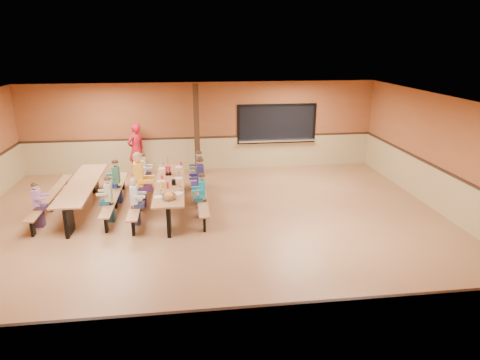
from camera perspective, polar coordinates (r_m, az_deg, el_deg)
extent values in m
plane|color=brown|center=(10.45, -3.66, -6.31)|extent=(12.00, 12.00, 0.00)
cube|color=#95532B|center=(14.78, -5.08, 7.08)|extent=(12.00, 0.04, 3.00)
cube|color=#95532B|center=(5.34, -0.29, -13.76)|extent=(12.00, 0.04, 3.00)
cube|color=#95532B|center=(11.88, 26.46, 2.48)|extent=(0.04, 10.00, 3.00)
cube|color=white|center=(9.61, -4.02, 10.20)|extent=(12.00, 10.00, 0.04)
cube|color=black|center=(15.07, 4.93, 7.49)|extent=(2.60, 0.06, 1.20)
cube|color=silver|center=(15.09, 4.94, 5.30)|extent=(2.70, 0.28, 0.06)
cube|color=#321D10|center=(14.19, -5.79, 6.59)|extent=(0.18, 0.18, 3.00)
cube|color=#9E683E|center=(11.47, -9.34, -0.40)|extent=(0.75, 3.60, 0.04)
cube|color=black|center=(10.15, -9.47, -5.15)|extent=(0.08, 0.60, 0.70)
cube|color=black|center=(13.05, -9.07, 0.21)|extent=(0.08, 0.60, 0.70)
cube|color=#9E683E|center=(11.62, -13.33, -1.91)|extent=(0.26, 3.60, 0.04)
cube|color=black|center=(11.70, -13.25, -2.94)|extent=(0.06, 0.18, 0.41)
cube|color=#9E683E|center=(11.56, -5.17, -1.59)|extent=(0.26, 3.60, 0.04)
cube|color=black|center=(11.63, -5.14, -2.64)|extent=(0.06, 0.18, 0.41)
cube|color=#9E683E|center=(12.02, -20.33, -0.46)|extent=(0.75, 3.60, 0.04)
cube|color=black|center=(10.73, -21.84, -4.95)|extent=(0.08, 0.60, 0.70)
cube|color=black|center=(13.57, -18.80, 0.14)|extent=(0.08, 0.60, 0.70)
cube|color=#9E683E|center=(12.32, -23.91, -1.87)|extent=(0.26, 3.60, 0.04)
cube|color=black|center=(12.40, -23.78, -2.85)|extent=(0.06, 0.18, 0.41)
cube|color=#9E683E|center=(11.94, -16.32, -1.61)|extent=(0.26, 3.60, 0.04)
cube|color=black|center=(12.02, -16.23, -2.62)|extent=(0.06, 0.18, 0.41)
imported|color=red|center=(14.56, -13.67, 3.97)|extent=(0.75, 0.75, 1.76)
cylinder|color=red|center=(12.17, -9.59, 1.32)|extent=(0.16, 0.16, 0.22)
cube|color=black|center=(11.24, -8.83, -0.30)|extent=(0.10, 0.14, 0.13)
cylinder|color=yellow|center=(11.06, -10.41, -0.58)|extent=(0.06, 0.06, 0.17)
cylinder|color=#B2140F|center=(10.96, -9.62, -0.71)|extent=(0.06, 0.06, 0.17)
cube|color=black|center=(12.10, -9.53, 0.82)|extent=(0.16, 0.16, 0.06)
cube|color=#9E683E|center=(12.02, -9.60, 2.10)|extent=(0.02, 0.09, 0.50)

